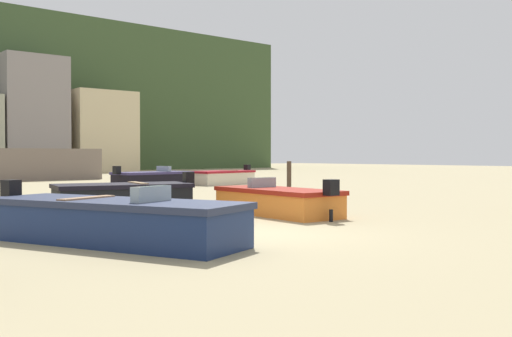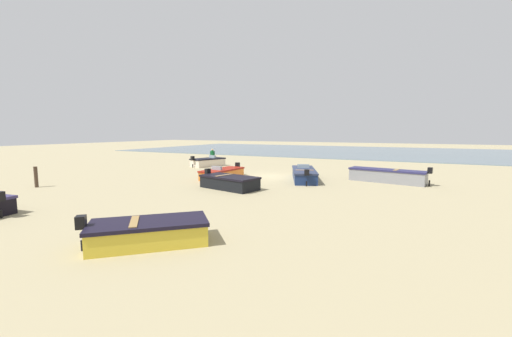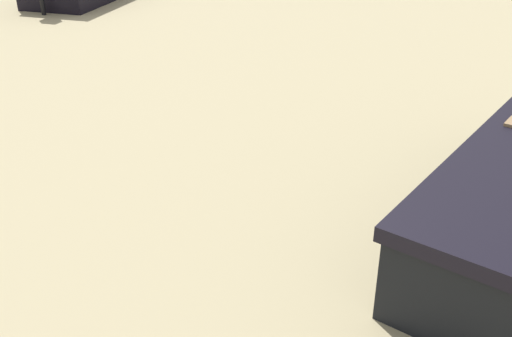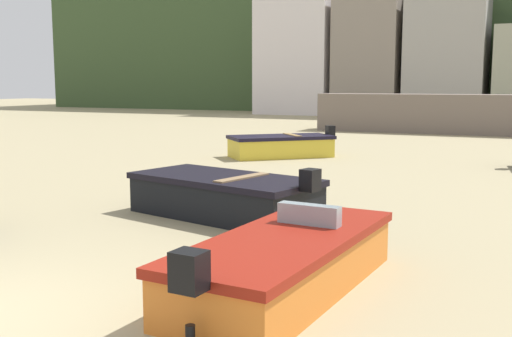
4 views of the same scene
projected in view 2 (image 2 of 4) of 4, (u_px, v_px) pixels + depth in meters
The scene contains 10 objects.
ground_plane at pixel (273, 177), 25.89m from camera, with size 160.00×160.00×0.00m, color tan.
tidal_water at pixel (352, 151), 57.90m from camera, with size 80.00×36.00×0.06m, color slate.
boat_grey_1 at pixel (387, 176), 22.89m from camera, with size 5.55×2.31×1.27m.
boat_yellow_2 at pixel (149, 232), 10.38m from camera, with size 3.85×3.76×1.11m.
boat_cream_3 at pixel (208, 162), 33.40m from camera, with size 2.71×3.92×1.17m.
boat_navy_5 at pixel (304, 174), 24.02m from camera, with size 3.47×5.53×1.14m.
boat_orange_6 at pixel (222, 173), 24.90m from camera, with size 1.81×4.40×1.06m.
boat_black_7 at pixel (229, 182), 20.42m from camera, with size 4.26×2.62×1.14m.
mooring_post_near_water at pixel (36, 177), 20.89m from camera, with size 0.22×0.22×1.37m, color #453428.
beach_walker_foreground at pixel (212, 154), 37.28m from camera, with size 0.48×0.47×1.62m.
Camera 2 is at (-10.14, 23.59, 3.69)m, focal length 22.38 mm.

